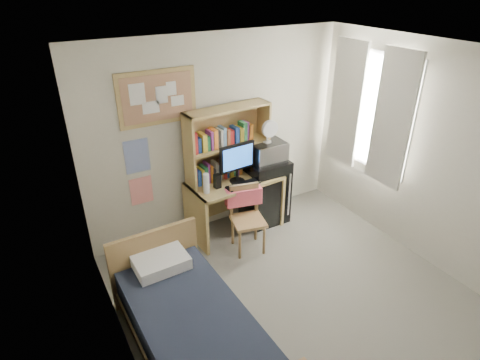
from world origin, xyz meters
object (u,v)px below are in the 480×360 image
bulletin_board (157,98)px  desk (235,205)px  desk_fan (267,132)px  microwave (267,151)px  monitor (237,163)px  mini_fridge (265,190)px  desk_chair (248,220)px  bed (194,335)px  speaker_left (217,181)px  speaker_right (256,170)px

bulletin_board → desk: bulletin_board is taller
desk_fan → microwave: bearing=0.0°
monitor → mini_fridge: bearing=7.0°
desk_chair → desk_fan: (0.58, 0.49, 0.91)m
desk → mini_fridge: mini_fridge is taller
desk_chair → microwave: microwave is taller
mini_fridge → monitor: monitor is taller
bed → speaker_left: bearing=54.8°
desk_chair → speaker_right: size_ratio=5.01×
desk_chair → speaker_right: 0.72m
desk_chair → desk_fan: size_ratio=3.06×
desk → desk_fan: 1.08m
bulletin_board → desk_fan: (1.34, -0.30, -0.58)m
mini_fridge → desk: bearing=-175.4°
desk → microwave: bearing=-2.0°
desk_chair → monitor: 0.74m
monitor → speaker_right: 0.35m
desk_fan → speaker_right: bearing=-163.9°
bulletin_board → speaker_right: size_ratio=5.44×
speaker_right → desk_fan: desk_fan is taller
desk → microwave: 0.85m
bulletin_board → bed: bulletin_board is taller
desk_chair → bulletin_board: bearing=146.9°
desk_chair → microwave: size_ratio=1.87×
bed → desk_chair: bearing=41.1°
mini_fridge → monitor: bearing=-168.6°
monitor → microwave: bearing=4.8°
desk → desk_chair: desk_chair is taller
bulletin_board → speaker_left: bearing=-36.0°
bulletin_board → microwave: bearing=-12.6°
desk → mini_fridge: bearing=0.2°
speaker_left → monitor: bearing=-0.0°
microwave → desk_fan: size_ratio=1.64×
bulletin_board → mini_fridge: size_ratio=1.01×
desk_chair → speaker_left: 0.63m
bulletin_board → monitor: size_ratio=1.76×
speaker_left → desk_fan: desk_fan is taller
bed → speaker_right: 2.37m
bulletin_board → mini_fridge: (1.34, -0.28, -1.45)m
bed → microwave: size_ratio=4.05×
speaker_right → microwave: (0.20, 0.06, 0.20)m
bulletin_board → speaker_right: (1.14, -0.35, -1.06)m
desk → microwave: size_ratio=2.69×
monitor → speaker_right: (0.30, 0.02, -0.18)m
bed → desk_fan: 2.70m
desk → desk_chair: 0.48m
microwave → desk_fan: desk_fan is taller
desk → desk_chair: size_ratio=1.43×
microwave → mini_fridge: bearing=90.0°
desk_chair → desk_fan: desk_fan is taller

